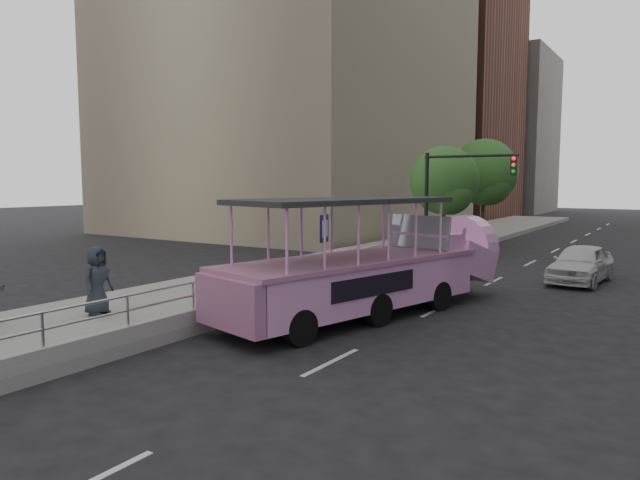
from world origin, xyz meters
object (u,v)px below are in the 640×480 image
street_tree_far (485,175)px  street_tree_near (445,183)px  duck_boat (377,270)px  traffic_signal (452,190)px  pedestrian_far (97,280)px  parking_sign (324,246)px  car (581,263)px

street_tree_far → street_tree_near: bearing=-91.9°
duck_boat → traffic_signal: (-1.32, 9.76, 2.23)m
traffic_signal → pedestrian_far: bearing=-105.6°
traffic_signal → street_tree_far: bearing=98.4°
parking_sign → street_tree_far: size_ratio=0.43×
duck_boat → parking_sign: 2.61m
car → pedestrian_far: bearing=-119.5°
parking_sign → car: bearing=50.1°
car → pedestrian_far: (-9.82, -14.32, 0.49)m
duck_boat → car: 9.83m
car → street_tree_far: 12.97m
parking_sign → street_tree_near: size_ratio=0.49×
parking_sign → street_tree_near: street_tree_near is taller
traffic_signal → street_tree_far: (-1.40, 9.43, 0.81)m
traffic_signal → street_tree_near: 3.80m
duck_boat → car: duck_boat is taller
car → street_tree_near: (-7.17, 4.34, 3.08)m
duck_boat → traffic_signal: bearing=97.7°
parking_sign → traffic_signal: 9.11m
car → street_tree_far: (-6.97, 10.34, 3.56)m
street_tree_far → parking_sign: bearing=-89.0°
street_tree_near → traffic_signal: bearing=-65.0°
duck_boat → pedestrian_far: (-5.58, -5.48, -0.04)m
car → street_tree_far: size_ratio=0.68×
traffic_signal → street_tree_far: size_ratio=0.81×
car → parking_sign: 10.43m
car → street_tree_near: street_tree_near is taller
traffic_signal → car: bearing=-9.3°
duck_boat → parking_sign: size_ratio=3.78×
street_tree_far → car: bearing=-56.0°
car → traffic_signal: (-5.57, 0.91, 2.76)m
street_tree_near → street_tree_far: (0.20, 6.00, 0.49)m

